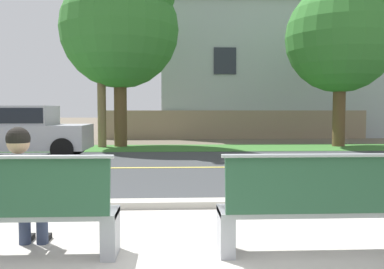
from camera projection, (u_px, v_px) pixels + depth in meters
The scene contains 14 objects.
ground_plane at pixel (171, 160), 11.61m from camera, with size 140.00×140.00×0.00m, color #665B4C.
sidewalk_pavement at pixel (169, 254), 4.03m from camera, with size 44.00×3.60×0.01m, color #B7B2A8.
curb_edge at pixel (170, 204), 5.97m from camera, with size 44.00×0.30×0.11m, color #ADA89E.
street_asphalt at pixel (171, 168), 10.11m from camera, with size 52.00×8.00×0.01m, color #383A3D.
road_centre_line at pixel (171, 168), 10.11m from camera, with size 48.00×0.14×0.01m, color #E0CC4C.
far_verge_grass at pixel (171, 148), 15.37m from camera, with size 48.00×2.80×0.02m, color #38702D.
bench_left at pixel (11, 212), 3.85m from camera, with size 1.95×0.48×1.01m.
bench_right at pixel (320, 208), 3.99m from camera, with size 1.95×0.48×1.01m.
seated_person_grey at pixel (23, 186), 4.01m from camera, with size 0.52×0.68×1.25m.
car_silver_near at pixel (15, 129), 12.24m from camera, with size 4.30×1.86×1.54m.
shade_tree_far_left at pixel (123, 20), 15.67m from camera, with size 4.50×4.50×7.43m.
shade_tree_left at pixel (345, 29), 15.79m from camera, with size 4.19×4.19×6.92m.
garden_wall at pixel (236, 125), 20.42m from camera, with size 13.00×0.36×1.40m, color gray.
house_across_street at pixel (262, 68), 23.52m from camera, with size 12.20×6.91×7.55m.
Camera 1 is at (0.04, -3.56, 1.41)m, focal length 38.70 mm.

